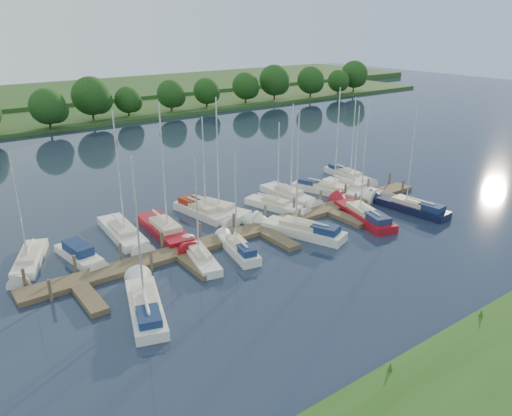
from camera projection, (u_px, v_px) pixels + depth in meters
ground at (321, 264)px, 37.89m from camera, size 260.00×260.00×0.00m
dock at (263, 231)px, 43.32m from camera, size 40.00×6.00×0.40m
mooring_pilings at (256, 223)px, 44.02m from camera, size 38.24×2.84×2.00m
far_shore at (48, 115)px, 94.27m from camera, size 180.00×30.00×0.60m
distant_hill at (17, 97)px, 112.96m from camera, size 220.00×40.00×1.40m
treeline at (65, 104)px, 83.35m from camera, size 146.13×9.36×8.20m
sailboat_n_0 at (29, 262)px, 37.71m from camera, size 4.02×7.04×9.16m
motorboat at (80, 256)px, 38.48m from camera, size 2.38×5.97×1.62m
sailboat_n_2 at (124, 235)px, 42.41m from camera, size 2.57×8.93×11.22m
sailboat_n_3 at (166, 233)px, 42.83m from camera, size 2.75×9.33×11.85m
sailboat_n_4 at (203, 213)px, 47.01m from camera, size 2.77×7.72×9.91m
sailboat_n_5 at (217, 212)px, 47.47m from camera, size 4.61×8.98×11.53m
sailboat_n_6 at (276, 206)px, 48.82m from camera, size 3.22×6.97×8.94m
sailboat_n_7 at (289, 196)px, 51.59m from camera, size 2.05×7.95×10.19m
sailboat_n_8 at (331, 190)px, 53.20m from camera, size 4.74×9.11×11.52m
sailboat_n_9 at (352, 188)px, 53.96m from camera, size 2.74×7.53×9.56m
sailboat_n_10 at (348, 176)px, 58.19m from camera, size 2.62×7.75×9.72m
sailboat_s_0 at (145, 306)px, 31.82m from camera, size 3.97×8.20×10.42m
sailboat_s_1 at (200, 258)px, 38.30m from camera, size 2.70×6.61×8.43m
sailboat_s_2 at (238, 249)px, 39.60m from camera, size 2.56×6.43×8.38m
sailboat_s_3 at (300, 231)px, 43.03m from camera, size 4.56×8.61×11.14m
sailboat_s_4 at (362, 215)px, 46.55m from camera, size 4.15×9.07×11.42m
sailboat_s_5 at (410, 208)px, 48.30m from camera, size 2.69×8.43×10.73m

